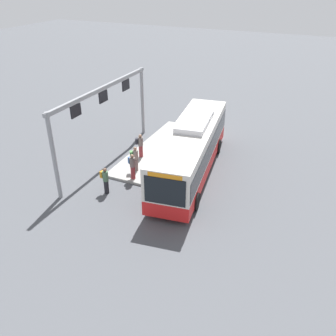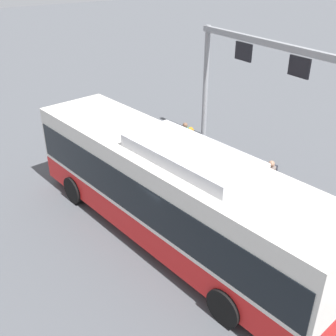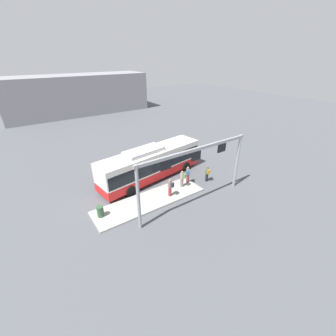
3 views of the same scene
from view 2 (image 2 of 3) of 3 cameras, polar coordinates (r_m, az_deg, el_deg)
ground_plane at (r=13.28m, az=0.19°, el=-9.55°), size 120.00×120.00×0.00m
platform_curb at (r=13.87m, az=17.46°, el=-8.82°), size 10.00×2.80×0.16m
bus_main at (r=12.24m, az=0.22°, el=-2.88°), size 11.46×4.01×3.46m
person_boarding at (r=17.61m, az=2.46°, el=4.00°), size 0.44×0.59×1.67m
person_waiting_near at (r=15.33m, az=7.43°, el=0.51°), size 0.54×0.61×1.67m
person_waiting_mid at (r=15.78m, az=4.29°, el=1.54°), size 0.54×0.60×1.67m
person_waiting_far at (r=14.60m, az=13.98°, el=-1.70°), size 0.50×0.60×1.67m
platform_sign_gantry at (r=15.52m, az=17.47°, el=10.88°), size 10.66×0.24×5.20m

